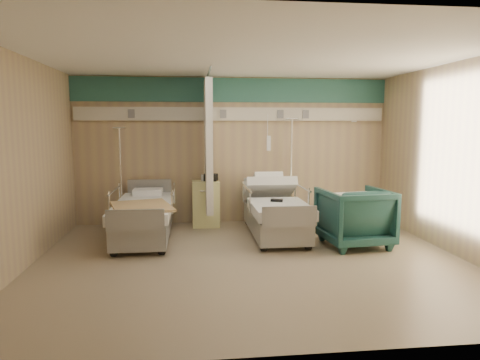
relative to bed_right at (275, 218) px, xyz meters
name	(u,v)px	position (x,y,z in m)	size (l,w,h in m)	color
ground	(251,261)	(-0.60, -1.30, -0.32)	(6.00, 5.00, 0.00)	gray
room_walls	(246,127)	(-0.63, -1.05, 1.55)	(6.04, 5.04, 2.82)	tan
bed_right	(275,218)	(0.00, 0.00, 0.00)	(1.00, 2.16, 0.63)	silver
bed_left	(144,221)	(-2.20, 0.00, 0.00)	(1.00, 2.16, 0.63)	silver
bedside_cabinet	(206,203)	(-1.15, 0.90, 0.11)	(0.50, 0.48, 0.85)	#E3E18E
visitor_armchair	(354,217)	(1.12, -0.71, 0.14)	(0.98, 1.01, 0.92)	#1C4743
waffle_blanket	(358,186)	(1.15, -0.76, 0.64)	(0.69, 0.62, 0.08)	white
iv_stand_right	(291,201)	(0.50, 0.98, 0.10)	(0.36, 0.36, 2.03)	silver
iv_stand_left	(122,209)	(-2.68, 0.80, 0.06)	(0.33, 0.33, 1.86)	silver
call_remote	(277,200)	(-0.01, -0.18, 0.34)	(0.19, 0.09, 0.04)	black
tan_blanket	(142,206)	(-2.18, -0.46, 0.33)	(0.84, 1.05, 0.04)	tan
toiletry_bag	(211,177)	(-1.05, 0.91, 0.60)	(0.24, 0.16, 0.13)	black
white_cup	(203,178)	(-1.19, 0.93, 0.59)	(0.08, 0.08, 0.12)	white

